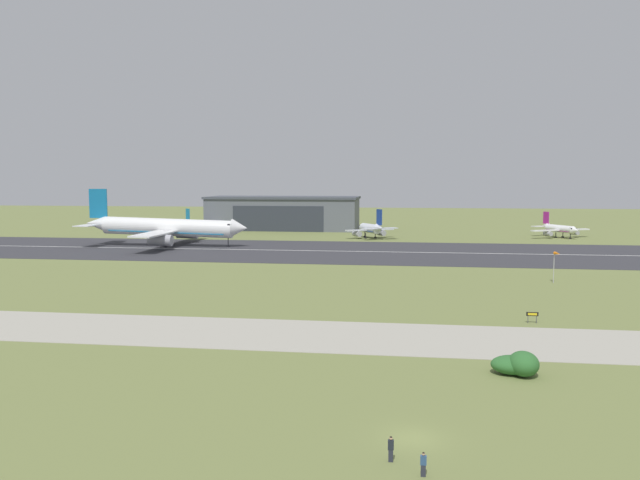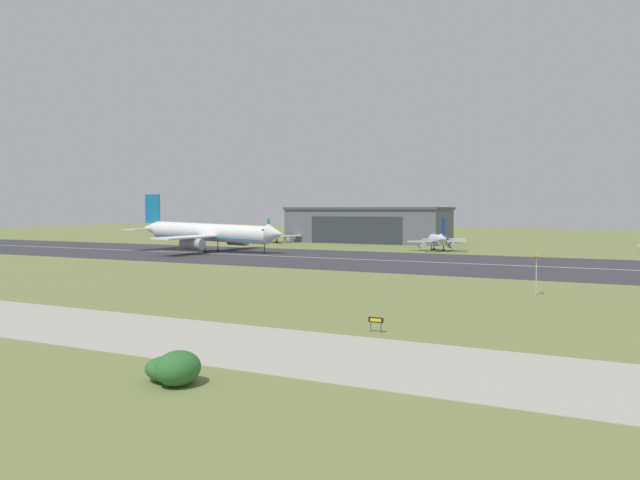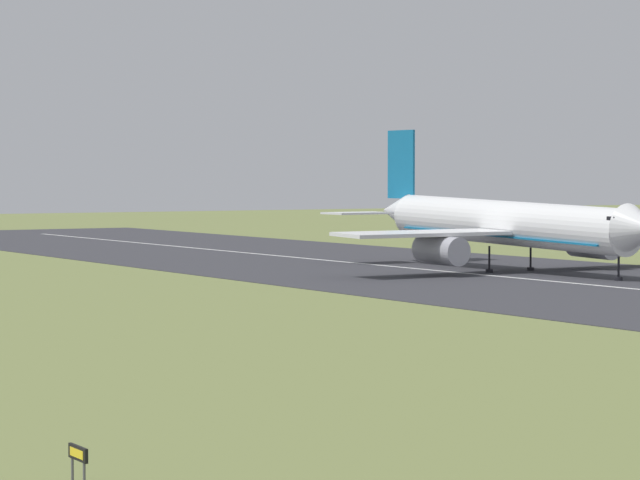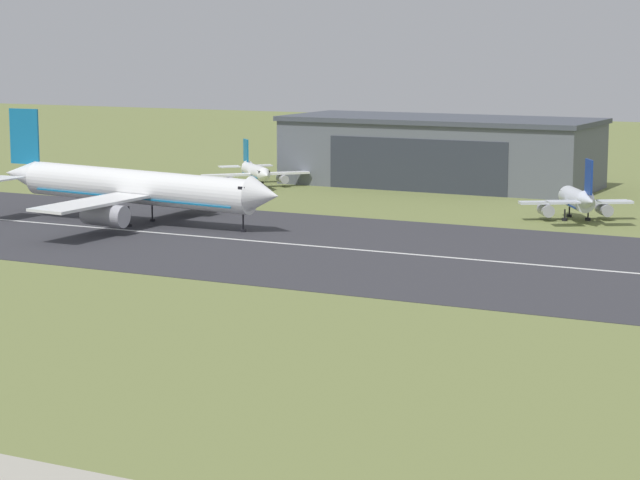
{
  "view_description": "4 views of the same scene",
  "coord_description": "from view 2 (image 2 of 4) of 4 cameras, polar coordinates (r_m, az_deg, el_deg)",
  "views": [
    {
      "loc": [
        -0.64,
        -45.28,
        19.08
      ],
      "look_at": [
        -18.27,
        79.97,
        7.09
      ],
      "focal_mm": 35.0,
      "sensor_mm": 36.0,
      "label": 1
    },
    {
      "loc": [
        39.12,
        -17.35,
        12.34
      ],
      "look_at": [
        -10.17,
        80.08,
        6.91
      ],
      "focal_mm": 35.0,
      "sensor_mm": 36.0,
      "label": 2
    },
    {
      "loc": [
        66.69,
        19.74,
        11.26
      ],
      "look_at": [
        -28.8,
        78.02,
        6.36
      ],
      "focal_mm": 85.0,
      "sensor_mm": 36.0,
      "label": 3
    },
    {
      "loc": [
        39.62,
        -23.06,
        27.09
      ],
      "look_at": [
        -16.43,
        84.44,
        7.77
      ],
      "focal_mm": 70.0,
      "sensor_mm": 36.0,
      "label": 4
    }
  ],
  "objects": [
    {
      "name": "taxiway_road",
      "position": [
        62.38,
        -12.82,
        -8.61
      ],
      "size": [
        335.29,
        15.83,
        0.05
      ],
      "primitive_type": "cube",
      "color": "#A8A393",
      "rests_on": "ground_plane"
    },
    {
      "name": "shrub_clump",
      "position": [
        46.06,
        -13.13,
        -11.39
      ],
      "size": [
        4.57,
        3.81,
        2.45
      ],
      "color": "#2D662D",
      "rests_on": "ground_plane"
    },
    {
      "name": "ground_plane",
      "position": [
        88.64,
        0.37,
        -5.16
      ],
      "size": [
        687.05,
        687.05,
        0.0
      ],
      "primitive_type": "plane",
      "color": "olive"
    },
    {
      "name": "windsock_pole",
      "position": [
        93.13,
        19.28,
        -1.66
      ],
      "size": [
        1.13,
        2.2,
        5.96
      ],
      "color": "#B7B7BC",
      "rests_on": "ground_plane"
    },
    {
      "name": "runway_sign",
      "position": [
        63.14,
        5.13,
        -7.4
      ],
      "size": [
        1.57,
        0.13,
        1.51
      ],
      "color": "#4C4C51",
      "rests_on": "ground_plane"
    },
    {
      "name": "airplane_parked_centre",
      "position": [
        187.37,
        10.71,
        -0.0
      ],
      "size": [
        17.57,
        17.46,
        9.98
      ],
      "color": "silver",
      "rests_on": "ground_plane"
    },
    {
      "name": "hangar_building",
      "position": [
        231.59,
        4.4,
        1.4
      ],
      "size": [
        59.24,
        23.84,
        13.01
      ],
      "color": "slate",
      "rests_on": "ground_plane"
    },
    {
      "name": "airplane_landing",
      "position": [
        182.67,
        -10.06,
        0.63
      ],
      "size": [
        49.3,
        46.3,
        16.78
      ],
      "color": "white",
      "rests_on": "ground_plane"
    },
    {
      "name": "runway_centreline",
      "position": [
        145.7,
        11.17,
        -2.04
      ],
      "size": [
        402.35,
        0.7,
        0.01
      ],
      "primitive_type": "cube",
      "color": "silver",
      "rests_on": "runway_strip"
    },
    {
      "name": "runway_strip",
      "position": [
        145.7,
        11.17,
        -2.06
      ],
      "size": [
        447.05,
        54.66,
        0.06
      ],
      "primitive_type": "cube",
      "color": "#333338",
      "rests_on": "ground_plane"
    },
    {
      "name": "airplane_parked_east",
      "position": [
        228.6,
        -4.32,
        0.47
      ],
      "size": [
        17.64,
        17.82,
        8.6
      ],
      "color": "white",
      "rests_on": "ground_plane"
    }
  ]
}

